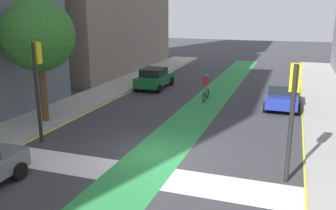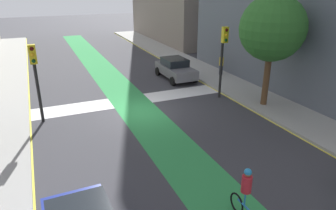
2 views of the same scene
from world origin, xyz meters
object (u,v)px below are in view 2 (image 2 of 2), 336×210
at_px(car_grey_left_near, 175,69).
at_px(pedestrian_sidewalk_left_a, 221,65).
at_px(street_tree_near, 272,29).
at_px(traffic_signal_near_left, 223,49).
at_px(traffic_signal_near_right, 35,69).
at_px(cyclist_in_lane, 247,195).

xyz_separation_m(car_grey_left_near, pedestrian_sidewalk_left_a, (-3.62, 0.79, 0.14)).
bearing_deg(street_tree_near, traffic_signal_near_left, -55.45).
distance_m(car_grey_left_near, street_tree_near, 8.69).
bearing_deg(traffic_signal_near_right, street_tree_near, 167.23).
xyz_separation_m(traffic_signal_near_right, street_tree_near, (-12.36, 2.80, 1.68)).
xyz_separation_m(traffic_signal_near_left, cyclist_in_lane, (5.34, 9.90, -2.20)).
xyz_separation_m(traffic_signal_near_right, cyclist_in_lane, (-5.42, 10.39, -1.96)).
distance_m(traffic_signal_near_right, cyclist_in_lane, 11.88).
relative_size(pedestrian_sidewalk_left_a, street_tree_near, 0.25).
relative_size(cyclist_in_lane, street_tree_near, 0.29).
bearing_deg(traffic_signal_near_left, cyclist_in_lane, 61.63).
relative_size(car_grey_left_near, cyclist_in_lane, 2.27).
bearing_deg(traffic_signal_near_right, pedestrian_sidewalk_left_a, -164.25).
height_order(car_grey_left_near, street_tree_near, street_tree_near).
bearing_deg(traffic_signal_near_left, traffic_signal_near_right, -2.62).
bearing_deg(cyclist_in_lane, traffic_signal_near_left, -118.37).
relative_size(traffic_signal_near_right, pedestrian_sidewalk_left_a, 2.67).
height_order(traffic_signal_near_right, cyclist_in_lane, traffic_signal_near_right).
height_order(car_grey_left_near, cyclist_in_lane, cyclist_in_lane).
xyz_separation_m(cyclist_in_lane, pedestrian_sidewalk_left_a, (-8.09, -14.20, -0.03)).
distance_m(cyclist_in_lane, street_tree_near, 10.90).
bearing_deg(pedestrian_sidewalk_left_a, traffic_signal_near_right, 15.75).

